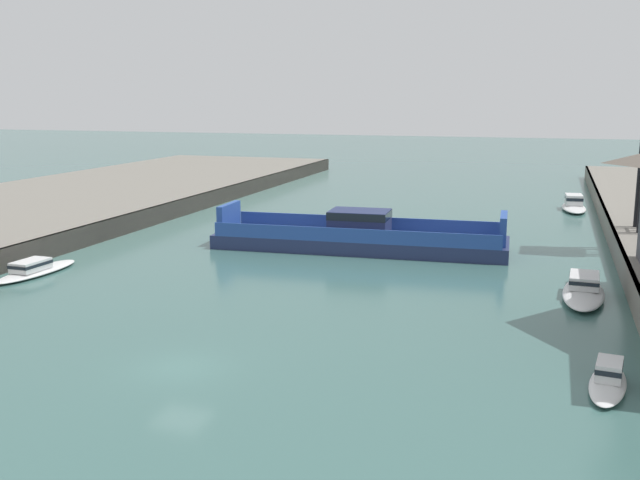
{
  "coord_description": "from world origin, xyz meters",
  "views": [
    {
      "loc": [
        15.56,
        -28.11,
        12.1
      ],
      "look_at": [
        0.0,
        21.01,
        2.0
      ],
      "focal_mm": 41.21,
      "sensor_mm": 36.0,
      "label": 1
    }
  ],
  "objects": [
    {
      "name": "chain_ferry",
      "position": [
        1.11,
        28.01,
        1.0
      ],
      "size": [
        23.63,
        7.19,
        3.3
      ],
      "color": "navy",
      "rests_on": "ground"
    },
    {
      "name": "moored_boat_mid_right",
      "position": [
        18.34,
        3.45,
        0.42
      ],
      "size": [
        2.09,
        5.24,
        1.12
      ],
      "color": "white",
      "rests_on": "ground"
    },
    {
      "name": "ground_plane",
      "position": [
        0.0,
        0.0,
        0.0
      ],
      "size": [
        400.0,
        400.0,
        0.0
      ],
      "primitive_type": "plane",
      "color": "#3D6660"
    },
    {
      "name": "moored_boat_near_left",
      "position": [
        17.83,
        18.16,
        0.51
      ],
      "size": [
        2.8,
        8.23,
        1.37
      ],
      "color": "white",
      "rests_on": "ground"
    },
    {
      "name": "moored_boat_mid_left",
      "position": [
        18.02,
        55.16,
        0.61
      ],
      "size": [
        2.89,
        7.99,
        1.65
      ],
      "color": "white",
      "rests_on": "ground"
    },
    {
      "name": "moored_boat_near_right",
      "position": [
        -18.13,
        12.93,
        0.4
      ],
      "size": [
        2.47,
        7.61,
        1.09
      ],
      "color": "white",
      "rests_on": "ground"
    }
  ]
}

